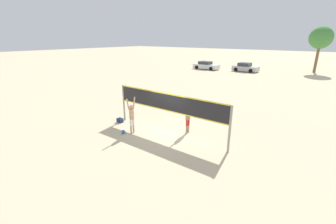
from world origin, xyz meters
TOP-DOWN VIEW (x-y plane):
  - ground_plane at (0.00, 0.00)m, footprint 200.00×200.00m
  - volleyball_net at (0.00, 0.00)m, footprint 7.69×0.12m
  - player_spiker at (-1.75, -1.23)m, footprint 0.28×0.71m
  - player_blocker at (0.85, 0.82)m, footprint 0.28×0.69m
  - volleyball at (-2.09, -1.66)m, footprint 0.23×0.23m
  - gear_bag at (-3.72, -0.50)m, footprint 0.38×0.30m
  - parked_car_near at (-5.27, 28.23)m, footprint 4.22×2.18m
  - parked_car_mid at (-11.88, 26.76)m, footprint 4.65×1.98m
  - tree_left_cluster at (4.08, 34.13)m, footprint 3.42×3.42m

SIDE VIEW (x-z plane):
  - ground_plane at x=0.00m, z-range 0.00..0.00m
  - volleyball at x=-2.09m, z-range 0.00..0.23m
  - gear_bag at x=-3.72m, z-range 0.00..0.28m
  - parked_car_mid at x=-11.88m, z-range -0.07..1.32m
  - parked_car_near at x=-5.27m, z-range -0.07..1.36m
  - player_blocker at x=0.85m, z-range 0.05..2.11m
  - player_spiker at x=-1.75m, z-range 0.06..2.24m
  - volleyball_net at x=0.00m, z-range 0.51..2.97m
  - tree_left_cluster at x=4.08m, z-range 1.80..8.93m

